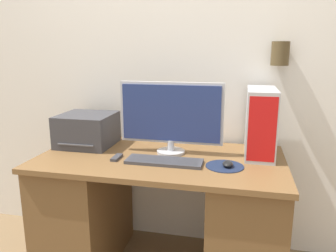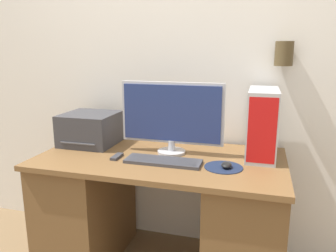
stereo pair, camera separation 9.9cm
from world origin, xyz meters
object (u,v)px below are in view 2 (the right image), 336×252
at_px(remote_control, 117,157).
at_px(printer, 90,129).
at_px(mouse, 226,165).
at_px(computer_tower, 262,123).
at_px(monitor, 172,115).
at_px(keyboard, 163,161).

bearing_deg(remote_control, printer, 141.92).
xyz_separation_m(mouse, printer, (-0.92, 0.23, 0.08)).
bearing_deg(computer_tower, monitor, -170.79).
bearing_deg(monitor, keyboard, -89.39).
relative_size(monitor, remote_control, 5.61).
bearing_deg(printer, computer_tower, 1.93).
distance_m(mouse, remote_control, 0.63).
relative_size(keyboard, computer_tower, 1.07).
xyz_separation_m(monitor, keyboard, (0.00, -0.19, -0.22)).
height_order(monitor, printer, monitor).
height_order(keyboard, remote_control, keyboard).
relative_size(printer, remote_control, 3.06).
height_order(keyboard, mouse, mouse).
bearing_deg(remote_control, computer_tower, 18.27).
bearing_deg(mouse, printer, 166.16).
xyz_separation_m(monitor, computer_tower, (0.52, 0.08, -0.04)).
xyz_separation_m(computer_tower, printer, (-1.08, -0.04, -0.09)).
height_order(keyboard, printer, printer).
bearing_deg(keyboard, mouse, 1.25).
bearing_deg(computer_tower, mouse, -122.76).
height_order(monitor, keyboard, monitor).
height_order(mouse, computer_tower, computer_tower).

